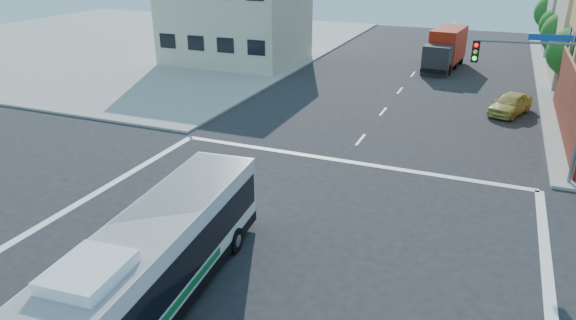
% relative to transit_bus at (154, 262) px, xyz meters
% --- Properties ---
extents(ground, '(120.00, 120.00, 0.00)m').
position_rel_transit_bus_xyz_m(ground, '(2.03, 4.15, -1.63)').
color(ground, black).
rests_on(ground, ground).
extents(sidewalk_nw, '(50.00, 50.00, 0.15)m').
position_rel_transit_bus_xyz_m(sidewalk_nw, '(-32.97, 39.15, -1.55)').
color(sidewalk_nw, gray).
rests_on(sidewalk_nw, ground).
extents(building_west, '(12.06, 10.06, 8.00)m').
position_rel_transit_bus_xyz_m(building_west, '(-14.99, 34.14, 2.38)').
color(building_west, beige).
rests_on(building_west, ground).
extents(signal_mast_ne, '(7.91, 1.13, 8.07)m').
position_rel_transit_bus_xyz_m(signal_mast_ne, '(11.11, 14.77, 3.35)').
color(signal_mast_ne, slate).
rests_on(signal_mast_ne, ground).
extents(street_tree_a, '(3.60, 3.60, 5.53)m').
position_rel_transit_bus_xyz_m(street_tree_a, '(13.93, 32.08, 1.96)').
color(street_tree_a, '#3C2316').
rests_on(street_tree_a, ground).
extents(street_tree_b, '(3.80, 3.80, 5.79)m').
position_rel_transit_bus_xyz_m(street_tree_b, '(13.93, 40.08, 2.12)').
color(street_tree_b, '#3C2316').
rests_on(street_tree_b, ground).
extents(street_tree_c, '(3.40, 3.40, 5.29)m').
position_rel_transit_bus_xyz_m(street_tree_c, '(13.93, 48.08, 1.83)').
color(street_tree_c, '#3C2316').
rests_on(street_tree_c, ground).
extents(street_tree_d, '(4.00, 4.00, 6.03)m').
position_rel_transit_bus_xyz_m(street_tree_d, '(13.93, 56.08, 2.25)').
color(street_tree_d, '#3C2316').
rests_on(street_tree_d, ground).
extents(transit_bus, '(3.38, 11.41, 3.33)m').
position_rel_transit_bus_xyz_m(transit_bus, '(0.00, 0.00, 0.00)').
color(transit_bus, black).
rests_on(transit_bus, ground).
extents(box_truck, '(3.13, 8.12, 3.57)m').
position_rel_transit_bus_xyz_m(box_truck, '(4.23, 38.60, 0.10)').
color(box_truck, '#232226').
rests_on(box_truck, ground).
extents(parked_car, '(3.14, 4.56, 1.44)m').
position_rel_transit_bus_xyz_m(parked_car, '(10.07, 25.89, -0.91)').
color(parked_car, '#CBBC54').
rests_on(parked_car, ground).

